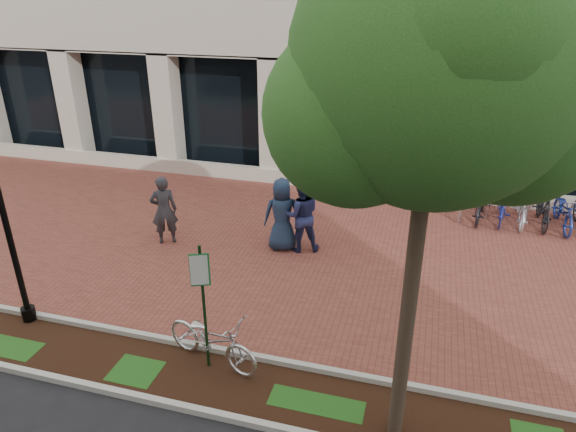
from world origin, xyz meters
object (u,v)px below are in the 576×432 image
(lamppost, at_px, (5,218))
(bike_rack_cluster, at_px, (543,208))
(parking_sign, at_px, (203,293))
(pedestrian_right, at_px, (282,215))
(street_tree, at_px, (440,81))
(locked_bicycle, at_px, (212,339))
(bollard, at_px, (461,208))
(pedestrian_left, at_px, (164,210))
(pedestrian_mid, at_px, (301,215))

(lamppost, distance_m, bike_rack_cluster, 13.61)
(parking_sign, distance_m, pedestrian_right, 4.82)
(street_tree, distance_m, pedestrian_right, 7.76)
(locked_bicycle, xyz_separation_m, bike_rack_cluster, (6.77, 8.01, 0.02))
(street_tree, relative_size, bike_rack_cluster, 1.70)
(parking_sign, relative_size, bollard, 2.59)
(pedestrian_left, xyz_separation_m, bollard, (7.64, 3.41, -0.46))
(locked_bicycle, xyz_separation_m, bollard, (4.50, 7.54, -0.04))
(parking_sign, xyz_separation_m, pedestrian_right, (0.01, 4.78, -0.61))
(pedestrian_right, bearing_deg, locked_bicycle, 70.49)
(street_tree, distance_m, pedestrian_left, 9.29)
(locked_bicycle, xyz_separation_m, pedestrian_mid, (0.46, 4.71, 0.47))
(locked_bicycle, height_order, pedestrian_right, pedestrian_right)
(pedestrian_right, distance_m, bike_rack_cluster, 7.60)
(street_tree, relative_size, pedestrian_left, 3.85)
(parking_sign, bearing_deg, street_tree, -31.98)
(locked_bicycle, bearing_deg, bike_rack_cluster, -24.12)
(pedestrian_left, bearing_deg, bollard, 174.54)
(locked_bicycle, bearing_deg, parking_sign, 179.01)
(pedestrian_left, xyz_separation_m, bike_rack_cluster, (9.90, 3.88, -0.41))
(parking_sign, bearing_deg, locked_bicycle, 50.21)
(pedestrian_left, bearing_deg, street_tree, 114.10)
(pedestrian_mid, xyz_separation_m, bike_rack_cluster, (6.31, 3.29, -0.46))
(pedestrian_mid, bearing_deg, pedestrian_right, -12.81)
(pedestrian_left, distance_m, pedestrian_right, 3.14)
(lamppost, height_order, pedestrian_left, lamppost)
(street_tree, height_order, locked_bicycle, street_tree)
(parking_sign, relative_size, locked_bicycle, 1.25)
(bike_rack_cluster, bearing_deg, locked_bicycle, -126.26)
(parking_sign, distance_m, lamppost, 4.25)
(parking_sign, relative_size, pedestrian_mid, 1.25)
(street_tree, xyz_separation_m, bollard, (1.07, 8.24, -4.91))
(street_tree, bearing_deg, lamppost, 173.48)
(pedestrian_right, bearing_deg, street_tree, 103.01)
(lamppost, height_order, pedestrian_mid, lamppost)
(street_tree, distance_m, bike_rack_cluster, 10.52)
(lamppost, relative_size, street_tree, 0.57)
(locked_bicycle, bearing_deg, bollard, -14.76)
(lamppost, xyz_separation_m, bollard, (8.72, 7.37, -1.85))
(pedestrian_right, bearing_deg, pedestrian_mid, 168.42)
(bollard, height_order, bike_rack_cluster, bike_rack_cluster)
(pedestrian_mid, bearing_deg, street_tree, 97.59)
(lamppost, bearing_deg, street_tree, -6.52)
(parking_sign, bearing_deg, pedestrian_mid, 61.38)
(bollard, bearing_deg, locked_bicycle, -120.85)
(bike_rack_cluster, bearing_deg, parking_sign, -125.95)
(parking_sign, distance_m, bike_rack_cluster, 10.67)
(pedestrian_left, relative_size, bike_rack_cluster, 0.44)
(lamppost, bearing_deg, bollard, 40.20)
(street_tree, height_order, bollard, street_tree)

